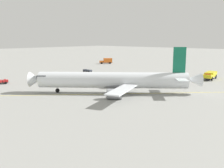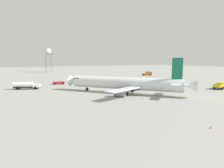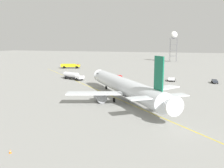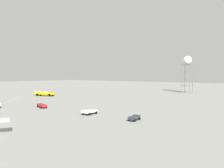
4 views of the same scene
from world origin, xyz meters
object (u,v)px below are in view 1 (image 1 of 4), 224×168
at_px(baggage_truck_truck, 87,71).
at_px(fire_tender_truck, 210,75).
at_px(airliner_main, 114,81).
at_px(pushback_tug_truck, 58,74).
at_px(catering_truck_truck, 107,61).

bearing_deg(baggage_truck_truck, fire_tender_truck, -166.24).
xyz_separation_m(airliner_main, pushback_tug_truck, (-35.57, 8.05, -2.47)).
xyz_separation_m(airliner_main, catering_truck_truck, (-54.70, 55.61, -1.62)).
height_order(airliner_main, fire_tender_truck, airliner_main).
bearing_deg(fire_tender_truck, airliner_main, -22.27).
bearing_deg(pushback_tug_truck, baggage_truck_truck, -93.55).
height_order(fire_tender_truck, pushback_tug_truck, fire_tender_truck).
xyz_separation_m(catering_truck_truck, pushback_tug_truck, (19.14, -47.56, -0.85)).
distance_m(catering_truck_truck, pushback_tug_truck, 51.27).
height_order(airliner_main, pushback_tug_truck, airliner_main).
distance_m(fire_tender_truck, pushback_tug_truck, 55.51).
relative_size(fire_tender_truck, baggage_truck_truck, 2.36).
xyz_separation_m(catering_truck_truck, baggage_truck_truck, (18.97, -32.33, -0.94)).
distance_m(fire_tender_truck, catering_truck_truck, 66.75).
xyz_separation_m(airliner_main, fire_tender_truck, (10.10, 39.60, -1.74)).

